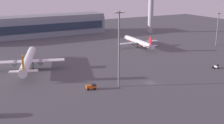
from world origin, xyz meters
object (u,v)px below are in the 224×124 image
at_px(control_tower, 151,7).
at_px(apron_light_west, 218,26).
at_px(apron_light_central, 119,46).
at_px(airplane_near_gate, 28,61).
at_px(airplane_far_stand, 139,42).
at_px(baggage_tractor, 91,87).
at_px(pushback_tug, 217,66).

distance_m(control_tower, apron_light_west, 66.48).
bearing_deg(apron_light_central, airplane_near_gate, 122.61).
height_order(airplane_far_stand, apron_light_west, apron_light_west).
bearing_deg(airplane_near_gate, baggage_tractor, -49.93).
distance_m(airplane_far_stand, apron_light_west, 55.41).
distance_m(airplane_near_gate, airplane_far_stand, 78.99).
distance_m(control_tower, airplane_near_gate, 134.67).
bearing_deg(baggage_tractor, apron_light_central, 89.94).
relative_size(airplane_near_gate, baggage_tractor, 10.11).
bearing_deg(airplane_near_gate, apron_light_central, -39.01).
bearing_deg(pushback_tug, airplane_near_gate, -111.55).
distance_m(control_tower, airplane_far_stand, 63.58).
xyz_separation_m(control_tower, baggage_tractor, (-102.25, -102.36, -20.91)).
relative_size(pushback_tug, baggage_tractor, 0.73).
distance_m(control_tower, pushback_tug, 112.38).
distance_m(pushback_tug, baggage_tractor, 68.58).
bearing_deg(baggage_tractor, control_tower, 147.15).
height_order(airplane_far_stand, apron_light_central, apron_light_central).
bearing_deg(apron_light_central, pushback_tug, -0.29).
bearing_deg(pushback_tug, control_tower, 167.84).
bearing_deg(apron_light_west, baggage_tractor, -161.57).
bearing_deg(apron_light_central, apron_light_west, 21.60).
bearing_deg(control_tower, pushback_tug, -107.78).
height_order(airplane_near_gate, apron_light_west, apron_light_west).
bearing_deg(apron_light_west, airplane_near_gate, 178.39).
distance_m(baggage_tractor, apron_light_central, 20.20).
bearing_deg(control_tower, apron_light_central, -130.90).
xyz_separation_m(control_tower, apron_light_west, (9.24, -65.21, -9.02)).
bearing_deg(airplane_far_stand, baggage_tractor, -132.26).
xyz_separation_m(airplane_far_stand, apron_light_central, (-49.50, -60.20, 14.12)).
xyz_separation_m(apron_light_west, apron_light_central, (-100.05, -39.61, 4.57)).
distance_m(apron_light_west, apron_light_central, 107.70).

